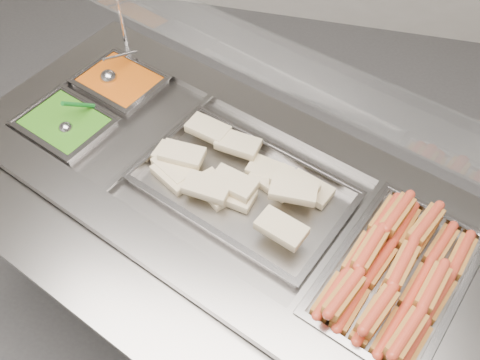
% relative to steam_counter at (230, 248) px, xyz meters
% --- Properties ---
extents(ground, '(6.00, 6.00, 0.00)m').
position_rel_steam_counter_xyz_m(ground, '(-0.14, -0.31, -0.43)').
color(ground, '#4E4E50').
rests_on(ground, ground).
extents(steam_counter, '(1.97, 1.42, 0.86)m').
position_rel_steam_counter_xyz_m(steam_counter, '(0.00, 0.00, 0.00)').
color(steam_counter, slate).
rests_on(steam_counter, ground).
extents(tray_rail, '(1.68, 0.95, 0.05)m').
position_rel_steam_counter_xyz_m(tray_rail, '(-0.19, -0.45, 0.38)').
color(tray_rail, gray).
rests_on(tray_rail, steam_counter).
extents(sneeze_guard, '(1.57, 0.86, 0.42)m').
position_rel_steam_counter_xyz_m(sneeze_guard, '(0.08, 0.19, 0.78)').
color(sneeze_guard, silver).
rests_on(sneeze_guard, steam_counter).
extents(pan_hotdogs, '(0.50, 0.61, 0.10)m').
position_rel_steam_counter_xyz_m(pan_hotdogs, '(0.55, -0.23, 0.39)').
color(pan_hotdogs, gray).
rests_on(pan_hotdogs, steam_counter).
extents(pan_wraps, '(0.75, 0.60, 0.07)m').
position_rel_steam_counter_xyz_m(pan_wraps, '(0.05, -0.02, 0.41)').
color(pan_wraps, gray).
rests_on(pan_wraps, steam_counter).
extents(pan_beans, '(0.35, 0.32, 0.10)m').
position_rel_steam_counter_xyz_m(pan_beans, '(-0.52, 0.36, 0.39)').
color(pan_beans, gray).
rests_on(pan_beans, steam_counter).
extents(pan_peas, '(0.35, 0.32, 0.10)m').
position_rel_steam_counter_xyz_m(pan_peas, '(-0.62, 0.11, 0.39)').
color(pan_peas, gray).
rests_on(pan_peas, steam_counter).
extents(hotdogs_in_buns, '(0.45, 0.56, 0.11)m').
position_rel_steam_counter_xyz_m(hotdogs_in_buns, '(0.55, -0.23, 0.44)').
color(hotdogs_in_buns, '#AB6323').
rests_on(hotdogs_in_buns, pan_hotdogs).
extents(tortilla_wraps, '(0.62, 0.48, 0.09)m').
position_rel_steam_counter_xyz_m(tortilla_wraps, '(0.02, 0.00, 0.44)').
color(tortilla_wraps, beige).
rests_on(tortilla_wraps, pan_wraps).
extents(ladle, '(0.10, 0.18, 0.13)m').
position_rel_steam_counter_xyz_m(ladle, '(-0.56, 0.36, 0.44)').
color(ladle, '#ADACB1').
rests_on(ladle, pan_beans).
extents(serving_spoon, '(0.09, 0.16, 0.14)m').
position_rel_steam_counter_xyz_m(serving_spoon, '(-0.60, 0.09, 0.44)').
color(serving_spoon, '#ADACB1').
rests_on(serving_spoon, pan_peas).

